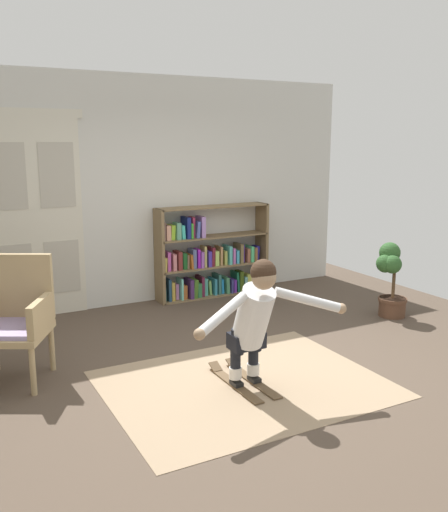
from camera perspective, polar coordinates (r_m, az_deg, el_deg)
name	(u,v)px	position (r m, az deg, el deg)	size (l,w,h in m)	color
ground_plane	(241,369)	(5.31, 1.70, -11.49)	(7.20, 7.20, 0.00)	brown
back_wall	(141,191)	(7.28, -8.50, 6.55)	(6.00, 0.10, 2.90)	silver
double_door	(35,215)	(6.92, -18.72, 3.95)	(1.22, 0.05, 2.45)	beige
rug	(244,384)	(5.02, 2.08, -12.91)	(2.36, 1.84, 0.01)	#9B8265
bookshelf	(209,259)	(7.57, -1.51, -0.35)	(1.59, 0.30, 1.23)	olive
wicker_chair	(13,316)	(5.26, -20.71, -5.76)	(0.81, 0.81, 1.10)	tan
potted_plant	(391,279)	(7.00, 16.64, -2.26)	(0.38, 0.40, 0.89)	brown
skis_pair	(242,380)	(5.03, 1.90, -12.58)	(0.28, 0.83, 0.07)	brown
person_skier	(255,315)	(4.64, 3.16, -6.02)	(1.40, 0.61, 1.10)	white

